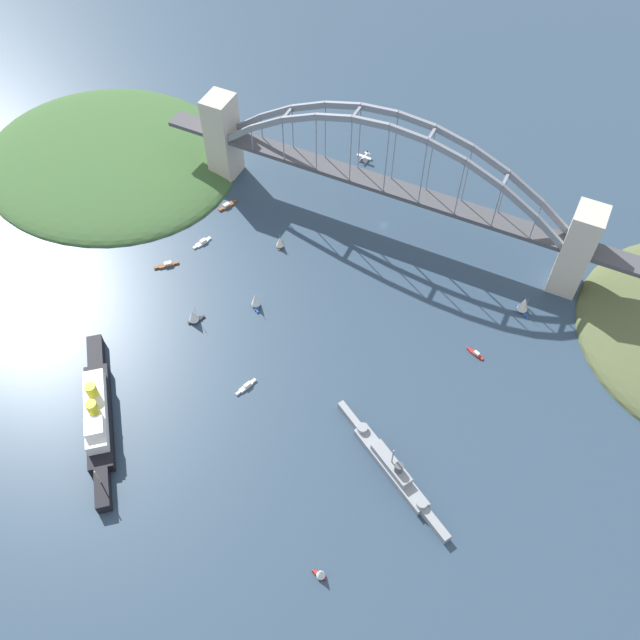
% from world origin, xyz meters
% --- Properties ---
extents(ground_plane, '(1400.00, 1400.00, 0.00)m').
position_xyz_m(ground_plane, '(0.00, 0.00, 0.00)').
color(ground_plane, '#2D4256').
extents(harbor_arch_bridge, '(257.34, 16.39, 69.30)m').
position_xyz_m(harbor_arch_bridge, '(0.00, -0.00, 27.76)').
color(harbor_arch_bridge, beige).
rests_on(harbor_arch_bridge, ground).
extents(headland_east_shore, '(153.41, 136.57, 18.36)m').
position_xyz_m(headland_east_shore, '(162.88, 19.35, 0.00)').
color(headland_east_shore, '#3D6033').
rests_on(headland_east_shore, ground).
extents(ocean_liner, '(59.13, 70.50, 17.81)m').
position_xyz_m(ocean_liner, '(65.13, 164.47, 5.35)').
color(ocean_liner, black).
rests_on(ocean_liner, ground).
extents(naval_cruiser, '(64.61, 39.88, 17.66)m').
position_xyz_m(naval_cruiser, '(-58.31, 131.53, 3.13)').
color(naval_cruiser, gray).
rests_on(naval_cruiser, ground).
extents(seaplane_taxiing_near_bridge, '(9.18, 7.68, 4.98)m').
position_xyz_m(seaplane_taxiing_near_bridge, '(30.37, -43.99, 2.03)').
color(seaplane_taxiing_near_bridge, '#B7B7B2').
rests_on(seaplane_taxiing_near_bridge, ground).
extents(small_boat_0, '(4.90, 7.10, 8.22)m').
position_xyz_m(small_boat_0, '(42.73, 38.97, 3.81)').
color(small_boat_0, brown).
rests_on(small_boat_0, ground).
extents(small_boat_1, '(5.09, 11.26, 2.09)m').
position_xyz_m(small_boat_1, '(15.97, 122.22, 0.77)').
color(small_boat_1, silver).
rests_on(small_boat_1, ground).
extents(small_boat_2, '(9.04, 4.34, 2.20)m').
position_xyz_m(small_boat_2, '(-71.61, 60.03, 0.77)').
color(small_boat_2, '#B2231E').
rests_on(small_boat_2, ground).
extents(small_boat_3, '(8.38, 7.98, 10.37)m').
position_xyz_m(small_boat_3, '(-83.82, 25.02, 4.81)').
color(small_boat_3, '#234C8C').
rests_on(small_boat_3, ground).
extents(small_boat_4, '(5.51, 11.25, 2.08)m').
position_xyz_m(small_boat_4, '(80.89, 54.62, 0.73)').
color(small_boat_4, silver).
rests_on(small_boat_4, ground).
extents(small_boat_5, '(6.27, 11.78, 2.25)m').
position_xyz_m(small_boat_5, '(83.16, 24.65, 0.81)').
color(small_boat_5, brown).
rests_on(small_boat_5, ground).
extents(small_boat_6, '(6.61, 7.20, 9.25)m').
position_xyz_m(small_boat_6, '(34.87, 79.23, 4.26)').
color(small_boat_6, '#234C8C').
rests_on(small_boat_6, ground).
extents(small_boat_7, '(6.93, 8.17, 10.10)m').
position_xyz_m(small_boat_7, '(57.05, 100.52, 4.68)').
color(small_boat_7, black).
rests_on(small_boat_7, ground).
extents(small_boat_8, '(10.25, 10.17, 2.25)m').
position_xyz_m(small_boat_8, '(88.95, 76.15, 0.80)').
color(small_boat_8, brown).
rests_on(small_boat_8, ground).
extents(small_boat_9, '(6.37, 3.88, 6.96)m').
position_xyz_m(small_boat_9, '(-50.54, 182.92, 3.34)').
color(small_boat_9, '#B2231E').
rests_on(small_boat_9, ground).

